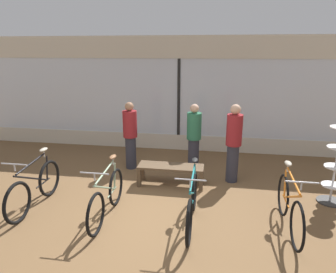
% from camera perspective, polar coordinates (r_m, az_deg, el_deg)
% --- Properties ---
extents(ground_plane, '(24.00, 24.00, 0.00)m').
position_cam_1_polar(ground_plane, '(5.52, -3.00, -14.73)').
color(ground_plane, brown).
extents(shop_back_wall, '(12.00, 0.08, 3.20)m').
position_cam_1_polar(shop_back_wall, '(8.48, 2.09, 8.13)').
color(shop_back_wall, beige).
rests_on(shop_back_wall, ground_plane).
extents(bicycle_far_left, '(0.46, 1.73, 1.04)m').
position_cam_1_polar(bicycle_far_left, '(6.10, -24.00, -8.88)').
color(bicycle_far_left, black).
rests_on(bicycle_far_left, ground_plane).
extents(bicycle_left, '(0.46, 1.69, 1.03)m').
position_cam_1_polar(bicycle_left, '(5.38, -11.56, -11.22)').
color(bicycle_left, black).
rests_on(bicycle_left, ground_plane).
extents(bicycle_right, '(0.46, 1.77, 1.04)m').
position_cam_1_polar(bicycle_right, '(5.09, 4.61, -12.51)').
color(bicycle_right, black).
rests_on(bicycle_right, ground_plane).
extents(bicycle_far_right, '(0.46, 1.72, 1.05)m').
position_cam_1_polar(bicycle_far_right, '(5.33, 22.14, -12.21)').
color(bicycle_far_right, black).
rests_on(bicycle_far_right, ground_plane).
extents(accessory_rack, '(0.48, 0.48, 1.59)m').
position_cam_1_polar(accessory_rack, '(6.46, 29.19, -5.66)').
color(accessory_rack, '#333333').
rests_on(accessory_rack, ground_plane).
extents(display_bench, '(1.40, 0.44, 0.45)m').
position_cam_1_polar(display_bench, '(6.45, 0.54, -6.23)').
color(display_bench, brown).
rests_on(display_bench, ground_plane).
extents(customer_near_rack, '(0.44, 0.44, 1.74)m').
position_cam_1_polar(customer_near_rack, '(6.62, 12.39, -1.01)').
color(customer_near_rack, '#2D2D38').
rests_on(customer_near_rack, ground_plane).
extents(customer_by_window, '(0.48, 0.48, 1.63)m').
position_cam_1_polar(customer_by_window, '(7.11, 4.95, -0.00)').
color(customer_by_window, '#2D2D38').
rests_on(customer_by_window, ground_plane).
extents(customer_mid_floor, '(0.42, 0.42, 1.65)m').
position_cam_1_polar(customer_mid_floor, '(7.28, -7.20, 0.41)').
color(customer_mid_floor, '#2D2D38').
rests_on(customer_mid_floor, ground_plane).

